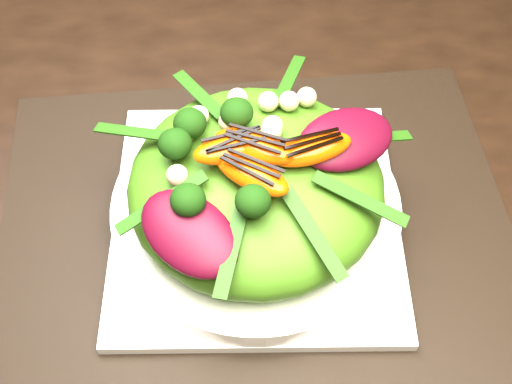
{
  "coord_description": "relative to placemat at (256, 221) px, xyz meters",
  "views": [
    {
      "loc": [
        0.24,
        -0.46,
        1.27
      ],
      "look_at": [
        0.26,
        -0.12,
        0.8
      ],
      "focal_mm": 48.0,
      "sensor_mm": 36.0,
      "label": 1
    }
  ],
  "objects": [
    {
      "name": "lettuce_mound",
      "position": [
        0.0,
        0.0,
        0.05
      ],
      "size": [
        0.28,
        0.28,
        0.07
      ],
      "primitive_type": "ellipsoid",
      "rotation": [
        0.0,
        0.0,
        0.37
      ],
      "color": "#447515",
      "rests_on": "salad_bowl"
    },
    {
      "name": "radicchio_leaf",
      "position": [
        0.07,
        0.02,
        0.09
      ],
      "size": [
        0.1,
        0.09,
        0.02
      ],
      "primitive_type": "ellipsoid",
      "rotation": [
        0.0,
        0.0,
        0.45
      ],
      "color": "#410716",
      "rests_on": "lettuce_mound"
    },
    {
      "name": "placemat",
      "position": [
        0.0,
        0.0,
        0.0
      ],
      "size": [
        0.47,
        0.36,
        0.0
      ],
      "primitive_type": "cube",
      "rotation": [
        0.0,
        0.0,
        0.04
      ],
      "color": "black",
      "rests_on": "dining_table"
    },
    {
      "name": "macadamia_nut",
      "position": [
        0.02,
        -0.05,
        0.1
      ],
      "size": [
        0.02,
        0.02,
        0.02
      ],
      "primitive_type": "sphere",
      "rotation": [
        0.0,
        0.0,
        -0.29
      ],
      "color": "beige",
      "rests_on": "lettuce_mound"
    },
    {
      "name": "plate_base",
      "position": [
        0.0,
        0.0,
        0.01
      ],
      "size": [
        0.26,
        0.26,
        0.01
      ],
      "primitive_type": "cube",
      "rotation": [
        0.0,
        0.0,
        -0.05
      ],
      "color": "white",
      "rests_on": "placemat"
    },
    {
      "name": "balsamic_drizzle",
      "position": [
        -0.02,
        0.03,
        0.11
      ],
      "size": [
        0.05,
        0.01,
        0.0
      ],
      "primitive_type": "cube",
      "rotation": [
        0.0,
        0.0,
        -0.09
      ],
      "color": "black",
      "rests_on": "orange_segment"
    },
    {
      "name": "orange_segment",
      "position": [
        -0.02,
        0.03,
        0.1
      ],
      "size": [
        0.07,
        0.03,
        0.02
      ],
      "primitive_type": "ellipsoid",
      "rotation": [
        0.0,
        0.0,
        -0.09
      ],
      "color": "#F74304",
      "rests_on": "lettuce_mound"
    },
    {
      "name": "broccoli_floret",
      "position": [
        -0.06,
        0.04,
        0.1
      ],
      "size": [
        0.04,
        0.04,
        0.04
      ],
      "primitive_type": "sphere",
      "rotation": [
        0.0,
        0.0,
        -0.11
      ],
      "color": "black",
      "rests_on": "lettuce_mound"
    },
    {
      "name": "salad_bowl",
      "position": [
        0.0,
        0.0,
        0.02
      ],
      "size": [
        0.28,
        0.28,
        0.02
      ],
      "primitive_type": "cylinder",
      "rotation": [
        0.0,
        0.0,
        -0.11
      ],
      "color": "white",
      "rests_on": "plate_base"
    }
  ]
}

